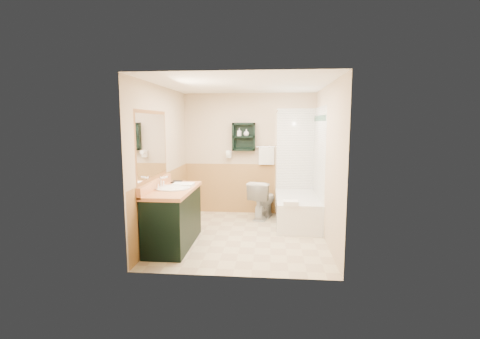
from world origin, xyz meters
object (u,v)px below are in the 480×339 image
at_px(wall_shelf, 244,137).
at_px(vanity_book, 172,176).
at_px(toilet, 263,199).
at_px(vanity, 174,217).
at_px(soap_bottle_b, 246,133).
at_px(hair_dryer, 229,154).
at_px(soap_bottle_a, 239,134).
at_px(bathtub, 297,210).

bearing_deg(wall_shelf, vanity_book, -127.49).
bearing_deg(toilet, vanity_book, 54.76).
distance_m(vanity, soap_bottle_b, 2.43).
relative_size(hair_dryer, soap_bottle_b, 1.80).
bearing_deg(hair_dryer, soap_bottle_a, -7.93).
relative_size(vanity, soap_bottle_a, 8.94).
relative_size(hair_dryer, soap_bottle_a, 1.58).
xyz_separation_m(bathtub, toilet, (-0.63, 0.34, 0.11)).
distance_m(hair_dryer, soap_bottle_b, 0.55).
xyz_separation_m(bathtub, soap_bottle_b, (-0.97, 0.61, 1.36)).
relative_size(toilet, vanity_book, 3.49).
xyz_separation_m(toilet, vanity_book, (-1.45, -1.11, 0.61)).
bearing_deg(toilet, vanity, 69.19).
bearing_deg(bathtub, soap_bottle_b, 147.94).
height_order(wall_shelf, soap_bottle_a, wall_shelf).
distance_m(wall_shelf, vanity_book, 1.84).
bearing_deg(hair_dryer, wall_shelf, -4.76).
distance_m(hair_dryer, bathtub, 1.75).
bearing_deg(hair_dryer, soap_bottle_b, -4.88).
height_order(bathtub, toilet, toilet).
bearing_deg(bathtub, hair_dryer, 154.23).
distance_m(toilet, vanity_book, 1.92).
relative_size(hair_dryer, bathtub, 0.16).
bearing_deg(wall_shelf, bathtub, -30.95).
bearing_deg(wall_shelf, toilet, -35.27).
bearing_deg(vanity_book, soap_bottle_b, 48.89).
height_order(soap_bottle_a, soap_bottle_b, soap_bottle_b).
bearing_deg(toilet, wall_shelf, -17.82).
bearing_deg(toilet, hair_dryer, -6.12).
bearing_deg(bathtub, vanity_book, -159.80).
height_order(vanity, toilet, vanity).
height_order(wall_shelf, vanity, wall_shelf).
relative_size(toilet, soap_bottle_b, 5.49).
bearing_deg(soap_bottle_a, hair_dryer, 172.07).
bearing_deg(soap_bottle_a, vanity, -113.08).
height_order(bathtub, soap_bottle_a, soap_bottle_a).
bearing_deg(vanity_book, wall_shelf, 50.31).
height_order(hair_dryer, soap_bottle_a, soap_bottle_a).
bearing_deg(toilet, soap_bottle_b, -21.20).
xyz_separation_m(hair_dryer, vanity_book, (-0.76, -1.41, -0.23)).
distance_m(wall_shelf, soap_bottle_a, 0.10).
xyz_separation_m(vanity, soap_bottle_b, (0.95, 1.90, 1.19)).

